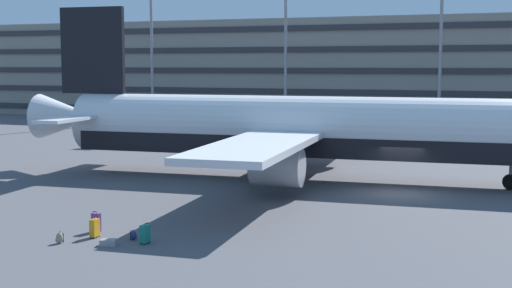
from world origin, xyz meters
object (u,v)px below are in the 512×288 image
(suitcase_orange, at_px, (108,242))
(backpack_red, at_px, (59,238))
(suitcase_navy, at_px, (145,234))
(suitcase_small, at_px, (96,222))
(backpack_black, at_px, (134,235))
(airliner, at_px, (304,130))
(suitcase_silver, at_px, (95,228))

(suitcase_orange, height_order, backpack_red, backpack_red)
(suitcase_orange, xyz_separation_m, suitcase_navy, (1.23, 0.80, 0.28))
(suitcase_small, height_order, backpack_red, suitcase_small)
(backpack_black, bearing_deg, suitcase_small, 163.96)
(airliner, height_order, suitcase_orange, airliner)
(airliner, relative_size, suitcase_silver, 38.82)
(suitcase_orange, relative_size, suitcase_navy, 0.84)
(suitcase_silver, bearing_deg, suitcase_navy, -3.59)
(suitcase_orange, xyz_separation_m, backpack_black, (0.46, 1.19, 0.07))
(suitcase_silver, height_order, backpack_black, suitcase_silver)
(suitcase_orange, distance_m, suitcase_small, 2.57)
(suitcase_small, height_order, backpack_black, suitcase_small)
(suitcase_orange, bearing_deg, suitcase_navy, 33.21)
(suitcase_silver, relative_size, suitcase_navy, 1.13)
(suitcase_navy, bearing_deg, backpack_red, -159.86)
(backpack_red, bearing_deg, suitcase_silver, 59.70)
(suitcase_orange, distance_m, backpack_black, 1.28)
(suitcase_small, bearing_deg, backpack_black, -16.04)
(suitcase_orange, xyz_separation_m, suitcase_silver, (-1.27, 0.96, 0.29))
(suitcase_orange, xyz_separation_m, suitcase_small, (-1.77, 1.83, 0.31))
(suitcase_silver, bearing_deg, suitcase_small, 119.94)
(airliner, height_order, suitcase_silver, airliner)
(airliner, xyz_separation_m, suitcase_silver, (-4.08, -17.25, -2.75))
(suitcase_silver, distance_m, suitcase_small, 1.01)
(suitcase_small, bearing_deg, suitcase_silver, -60.06)
(suitcase_orange, bearing_deg, suitcase_silver, 142.80)
(suitcase_silver, distance_m, suitcase_navy, 2.50)
(suitcase_navy, distance_m, backpack_red, 3.51)
(backpack_red, bearing_deg, backpack_black, 32.26)
(suitcase_small, relative_size, suitcase_navy, 1.07)
(suitcase_orange, distance_m, backpack_red, 2.10)
(suitcase_navy, xyz_separation_m, backpack_black, (-0.77, 0.39, -0.22))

